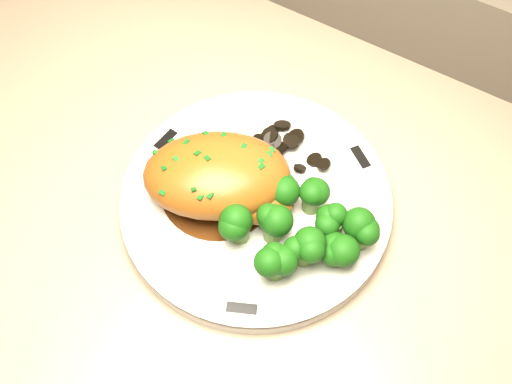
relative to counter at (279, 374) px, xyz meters
The scene contains 9 objects.
counter is the anchor object (origin of this frame).
plate 0.46m from the counter, 154.78° to the left, with size 0.28×0.28×0.02m, color silver.
rim_accent_0 0.48m from the counter, 86.26° to the left, with size 0.03×0.01×0.00m, color black.
rim_accent_1 0.50m from the counter, 167.88° to the left, with size 0.03×0.01×0.00m, color black.
rim_accent_2 0.47m from the counter, 96.70° to the right, with size 0.03×0.01×0.00m, color black.
gravy_pool 0.47m from the counter, behind, with size 0.12×0.12×0.00m, color #3F1F0B.
chicken_breast 0.50m from the counter, behind, with size 0.18×0.17×0.06m.
mushroom_pile 0.48m from the counter, 118.58° to the left, with size 0.08×0.06×0.02m.
broccoli_florets 0.49m from the counter, 114.48° to the left, with size 0.14×0.11×0.04m.
Camera 1 is at (0.22, 1.41, 1.48)m, focal length 45.00 mm.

